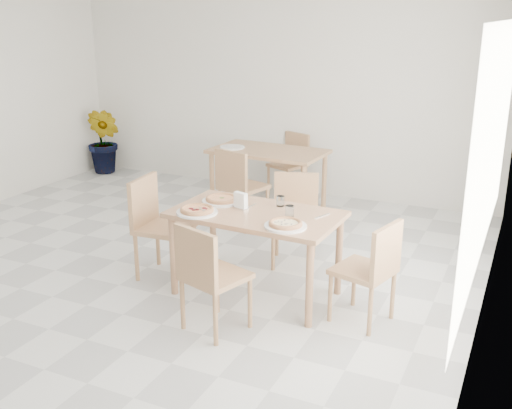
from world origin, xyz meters
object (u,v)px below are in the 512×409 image
at_px(plate_margherita, 222,201).
at_px(plate_pepperoni, 197,212).
at_px(second_table, 268,157).
at_px(chair_south, 208,272).
at_px(chair_north, 295,212).
at_px(pizza_margherita, 222,199).
at_px(chair_back_n, 291,160).
at_px(plate_empty, 232,147).
at_px(chair_back_s, 238,183).
at_px(chair_west, 156,220).
at_px(pizza_pepperoni, 197,209).
at_px(main_table, 256,222).
at_px(potted_plant, 105,141).
at_px(pizza_mushroom, 285,223).
at_px(tumbler_b, 290,211).
at_px(plate_mushroom, 285,226).
at_px(chair_east, 373,266).
at_px(napkin_holder, 241,201).
at_px(tumbler_a, 280,201).

distance_m(plate_margherita, plate_pepperoni, 0.36).
xyz_separation_m(plate_pepperoni, second_table, (-0.46, 2.47, -0.10)).
bearing_deg(plate_margherita, second_table, 103.31).
height_order(chair_south, chair_north, chair_north).
height_order(pizza_margherita, chair_back_n, chair_back_n).
bearing_deg(plate_empty, chair_back_s, -57.91).
xyz_separation_m(chair_west, pizza_pepperoni, (0.57, -0.22, 0.24)).
xyz_separation_m(main_table, potted_plant, (-3.84, 2.77, -0.16)).
relative_size(chair_south, pizza_mushroom, 3.24).
height_order(tumbler_b, chair_back_n, tumbler_b).
height_order(chair_back_s, potted_plant, potted_plant).
bearing_deg(plate_mushroom, potted_plant, 144.41).
height_order(chair_south, chair_east, chair_south).
height_order(chair_back_s, plate_empty, chair_back_s).
relative_size(chair_east, second_table, 0.60).
bearing_deg(main_table, pizza_pepperoni, -149.31).
relative_size(main_table, chair_south, 1.65).
distance_m(plate_mushroom, tumbler_b, 0.26).
xyz_separation_m(main_table, pizza_pepperoni, (-0.43, -0.23, 0.12)).
bearing_deg(napkin_holder, pizza_mushroom, -10.98).
bearing_deg(tumbler_b, pizza_pepperoni, -161.36).
height_order(plate_margherita, plate_mushroom, same).
bearing_deg(chair_east, potted_plant, -105.58).
xyz_separation_m(plate_margherita, tumbler_b, (0.69, -0.11, 0.04)).
xyz_separation_m(plate_pepperoni, chair_back_s, (-0.48, 1.69, -0.23)).
height_order(plate_pepperoni, tumbler_a, tumbler_a).
bearing_deg(chair_north, second_table, 105.44).
distance_m(pizza_mushroom, chair_back_n, 3.41).
bearing_deg(chair_back_s, second_table, -75.75).
bearing_deg(tumbler_b, plate_mushroom, -74.91).
distance_m(tumbler_b, chair_back_n, 3.16).
xyz_separation_m(plate_mushroom, second_table, (-1.26, 2.47, -0.10)).
distance_m(chair_back_s, plate_empty, 0.84).
bearing_deg(chair_west, plate_pepperoni, -116.00).
bearing_deg(tumbler_a, pizza_pepperoni, -139.37).
distance_m(plate_mushroom, plate_pepperoni, 0.80).
xyz_separation_m(pizza_pepperoni, chair_back_s, (-0.48, 1.69, -0.25)).
distance_m(chair_east, plate_mushroom, 0.74).
bearing_deg(plate_mushroom, chair_south, -128.50).
distance_m(main_table, potted_plant, 4.74).
distance_m(chair_back_n, potted_plant, 2.98).
relative_size(pizza_margherita, chair_back_s, 0.32).
relative_size(chair_east, plate_pepperoni, 2.44).
height_order(pizza_pepperoni, napkin_holder, napkin_holder).
distance_m(tumbler_a, plate_empty, 2.40).
relative_size(plate_mushroom, tumbler_b, 3.50).
xyz_separation_m(chair_south, tumbler_a, (0.16, 0.99, 0.29)).
bearing_deg(plate_pepperoni, tumbler_b, 18.64).
relative_size(pizza_margherita, second_table, 0.20).
bearing_deg(tumbler_b, chair_north, 108.33).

